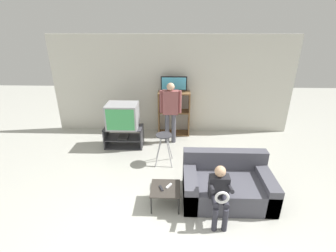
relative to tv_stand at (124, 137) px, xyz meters
name	(u,v)px	position (x,y,z in m)	size (l,w,h in m)	color
ground_plane	(166,249)	(1.16, -2.99, -0.25)	(18.00, 18.00, 0.00)	#B7B7AD
wall_back	(172,85)	(1.16, 1.03, 1.05)	(6.40, 0.06, 2.60)	beige
tv_stand	(124,137)	(0.00, 0.00, 0.00)	(0.93, 0.48, 0.51)	#38383D
television_main	(123,116)	(0.00, 0.00, 0.55)	(0.73, 0.56, 0.59)	#9E9EA3
media_shelf	(174,113)	(1.22, 0.77, 0.35)	(0.84, 0.37, 1.18)	brown
television_flat	(174,85)	(1.21, 0.80, 1.12)	(0.67, 0.20, 0.41)	black
folding_stool	(164,140)	(1.03, -0.76, 0.30)	(0.39, 0.39, 0.69)	#99999E
snack_table	(165,190)	(1.12, -2.09, 0.06)	(0.49, 0.49, 0.34)	#38332D
remote_control_black	(161,188)	(1.05, -2.11, 0.10)	(0.04, 0.14, 0.02)	#232328
remote_control_white	(169,186)	(1.17, -2.05, 0.10)	(0.04, 0.14, 0.02)	silver
couch	(226,184)	(2.17, -1.85, 0.00)	(1.51, 0.97, 0.75)	#4C4C56
person_standing_adult	(171,108)	(1.14, 0.25, 0.69)	(0.53, 0.20, 1.55)	#4C4C56
person_seated_child	(219,191)	(1.94, -2.40, 0.29)	(0.33, 0.43, 0.92)	#2D2D38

